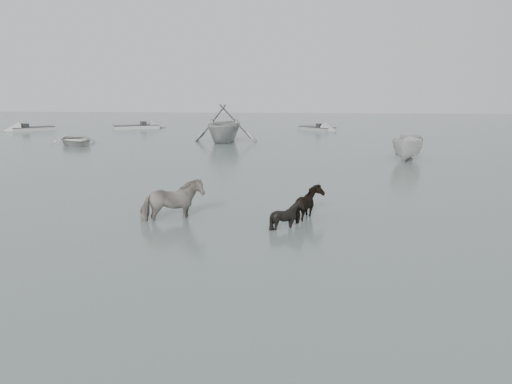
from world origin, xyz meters
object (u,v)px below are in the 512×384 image
rowboat_lead (76,139)px  pony_dark (310,199)px  pony_pinto (172,194)px  pony_black (287,211)px

rowboat_lead → pony_dark: bearing=-81.3°
pony_pinto → rowboat_lead: 24.47m
pony_dark → pony_black: pony_dark is taller
pony_black → pony_pinto: bearing=89.8°
pony_dark → pony_black: (-0.73, -1.19, -0.13)m
pony_pinto → pony_black: pony_pinto is taller
pony_pinto → rowboat_lead: (-13.06, 20.69, -0.39)m
pony_pinto → rowboat_lead: bearing=5.6°
rowboat_lead → pony_pinto: bearing=-90.3°
pony_dark → rowboat_lead: (-17.60, 20.07, -0.20)m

